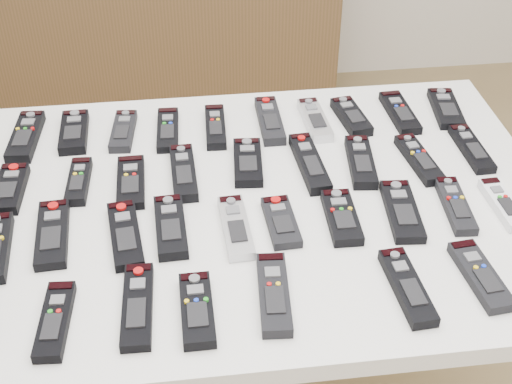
{
  "coord_description": "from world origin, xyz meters",
  "views": [
    {
      "loc": [
        -0.25,
        -1.1,
        1.7
      ],
      "look_at": [
        -0.1,
        0.06,
        0.8
      ],
      "focal_mm": 50.0,
      "sensor_mm": 36.0,
      "label": 1
    }
  ],
  "objects": [
    {
      "name": "remote_28",
      "position": [
        0.39,
        -0.03,
        0.79
      ],
      "size": [
        0.05,
        0.16,
        0.02
      ],
      "primitive_type": "cube",
      "rotation": [
        0.0,
        0.0,
        0.04
      ],
      "color": "silver",
      "rests_on": "table"
    },
    {
      "name": "remote_33",
      "position": [
        -0.11,
        -0.22,
        0.79
      ],
      "size": [
        0.07,
        0.19,
        0.02
      ],
      "primitive_type": "cube",
      "rotation": [
        0.0,
        0.0,
        -0.07
      ],
      "color": "black",
      "rests_on": "table"
    },
    {
      "name": "table",
      "position": [
        -0.1,
        0.06,
        0.72
      ],
      "size": [
        1.25,
        0.88,
        0.78
      ],
      "color": "white",
      "rests_on": "ground"
    },
    {
      "name": "remote_9",
      "position": [
        0.4,
        0.35,
        0.79
      ],
      "size": [
        0.08,
        0.17,
        0.02
      ],
      "primitive_type": "cube",
      "rotation": [
        0.0,
        0.0,
        -0.12
      ],
      "color": "black",
      "rests_on": "table"
    },
    {
      "name": "remote_21",
      "position": [
        -0.37,
        -0.03,
        0.79
      ],
      "size": [
        0.08,
        0.19,
        0.02
      ],
      "primitive_type": "cube",
      "rotation": [
        0.0,
        0.0,
        0.12
      ],
      "color": "black",
      "rests_on": "table"
    },
    {
      "name": "remote_31",
      "position": [
        -0.34,
        -0.22,
        0.79
      ],
      "size": [
        0.06,
        0.19,
        0.02
      ],
      "primitive_type": "cube",
      "rotation": [
        0.0,
        0.0,
        -0.03
      ],
      "color": "black",
      "rests_on": "table"
    },
    {
      "name": "remote_7",
      "position": [
        0.16,
        0.34,
        0.79
      ],
      "size": [
        0.07,
        0.16,
        0.02
      ],
      "primitive_type": "cube",
      "rotation": [
        0.0,
        0.0,
        0.14
      ],
      "color": "black",
      "rests_on": "table"
    },
    {
      "name": "remote_26",
      "position": [
        0.18,
        -0.03,
        0.79
      ],
      "size": [
        0.08,
        0.19,
        0.02
      ],
      "primitive_type": "cube",
      "rotation": [
        0.0,
        0.0,
        -0.09
      ],
      "color": "black",
      "rests_on": "table"
    },
    {
      "name": "sideboard",
      "position": [
        -0.32,
        1.78,
        0.38
      ],
      "size": [
        1.57,
        0.6,
        0.77
      ],
      "primitive_type": "cube",
      "rotation": [
        0.0,
        0.0,
        -0.15
      ],
      "color": "#4E3A1F",
      "rests_on": "ground"
    },
    {
      "name": "remote_10",
      "position": [
        -0.61,
        0.14,
        0.79
      ],
      "size": [
        0.06,
        0.16,
        0.02
      ],
      "primitive_type": "cube",
      "rotation": [
        0.0,
        0.0,
        -0.04
      ],
      "color": "black",
      "rests_on": "table"
    },
    {
      "name": "remote_2",
      "position": [
        -0.38,
        0.34,
        0.79
      ],
      "size": [
        0.06,
        0.16,
        0.02
      ],
      "primitive_type": "cube",
      "rotation": [
        0.0,
        0.0,
        -0.09
      ],
      "color": "black",
      "rests_on": "table"
    },
    {
      "name": "remote_11",
      "position": [
        -0.47,
        0.15,
        0.79
      ],
      "size": [
        0.05,
        0.15,
        0.02
      ],
      "primitive_type": "cube",
      "rotation": [
        0.0,
        0.0,
        -0.04
      ],
      "color": "black",
      "rests_on": "table"
    },
    {
      "name": "remote_3",
      "position": [
        -0.28,
        0.34,
        0.79
      ],
      "size": [
        0.06,
        0.17,
        0.02
      ],
      "primitive_type": "cube",
      "rotation": [
        0.0,
        0.0,
        -0.04
      ],
      "color": "black",
      "rests_on": "table"
    },
    {
      "name": "remote_20",
      "position": [
        -0.51,
        -0.01,
        0.79
      ],
      "size": [
        0.07,
        0.19,
        0.02
      ],
      "primitive_type": "cube",
      "rotation": [
        0.0,
        0.0,
        0.05
      ],
      "color": "black",
      "rests_on": "table"
    },
    {
      "name": "remote_8",
      "position": [
        0.29,
        0.34,
        0.79
      ],
      "size": [
        0.06,
        0.18,
        0.02
      ],
      "primitive_type": "cube",
      "rotation": [
        0.0,
        0.0,
        0.04
      ],
      "color": "black",
      "rests_on": "table"
    },
    {
      "name": "remote_35",
      "position": [
        0.27,
        -0.23,
        0.79
      ],
      "size": [
        0.07,
        0.18,
        0.02
      ],
      "primitive_type": "cube",
      "rotation": [
        0.0,
        0.0,
        0.09
      ],
      "color": "black",
      "rests_on": "table"
    },
    {
      "name": "remote_14",
      "position": [
        -0.11,
        0.18,
        0.79
      ],
      "size": [
        0.07,
        0.17,
        0.02
      ],
      "primitive_type": "cube",
      "rotation": [
        0.0,
        0.0,
        -0.08
      ],
      "color": "black",
      "rests_on": "table"
    },
    {
      "name": "remote_5",
      "position": [
        -0.03,
        0.34,
        0.79
      ],
      "size": [
        0.05,
        0.19,
        0.02
      ],
      "primitive_type": "cube",
      "rotation": [
        0.0,
        0.0,
        -0.0
      ],
      "color": "black",
      "rests_on": "table"
    },
    {
      "name": "remote_32",
      "position": [
        -0.24,
        -0.25,
        0.79
      ],
      "size": [
        0.06,
        0.16,
        0.02
      ],
      "primitive_type": "cube",
      "rotation": [
        0.0,
        0.0,
        0.01
      ],
      "color": "black",
      "rests_on": "table"
    },
    {
      "name": "remote_22",
      "position": [
        -0.28,
        -0.02,
        0.79
      ],
      "size": [
        0.06,
        0.18,
        0.02
      ],
      "primitive_type": "cube",
      "rotation": [
        0.0,
        0.0,
        0.04
      ],
      "color": "black",
      "rests_on": "table"
    },
    {
      "name": "remote_13",
      "position": [
        -0.25,
        0.16,
        0.79
      ],
      "size": [
        0.06,
        0.19,
        0.02
      ],
      "primitive_type": "cube",
      "rotation": [
        0.0,
        0.0,
        0.02
      ],
      "color": "black",
      "rests_on": "table"
    },
    {
      "name": "remote_1",
      "position": [
        -0.5,
        0.35,
        0.79
      ],
      "size": [
        0.06,
        0.16,
        0.02
      ],
      "primitive_type": "cube",
      "rotation": [
        0.0,
        0.0,
        0.02
      ],
      "color": "black",
      "rests_on": "table"
    },
    {
      "name": "remote_30",
      "position": [
        -0.48,
        -0.24,
        0.79
      ],
      "size": [
        0.06,
        0.17,
        0.02
      ],
      "primitive_type": "cube",
      "rotation": [
        0.0,
        0.0,
        -0.07
      ],
      "color": "black",
      "rests_on": "table"
    },
    {
      "name": "remote_16",
      "position": [
        0.14,
        0.15,
        0.79
      ],
      "size": [
        0.07,
        0.18,
        0.02
      ],
      "primitive_type": "cube",
      "rotation": [
        0.0,
        0.0,
        -0.11
      ],
      "color": "black",
      "rests_on": "table"
    },
    {
      "name": "remote_4",
      "position": [
        -0.17,
        0.33,
        0.79
      ],
      "size": [
        0.05,
        0.17,
        0.02
      ],
      "primitive_type": "cube",
      "rotation": [
        0.0,
        0.0,
        -0.04
      ],
      "color": "black",
      "rests_on": "table"
    },
    {
      "name": "remote_24",
      "position": [
        -0.06,
        -0.03,
        0.79
      ],
      "size": [
        0.06,
        0.15,
        0.02
      ],
      "primitive_type": "cube",
      "rotation": [
        0.0,
        0.0,
        0.05
      ],
      "color": "black",
      "rests_on": "table"
    },
    {
      "name": "remote_6",
      "position": [
        0.07,
        0.33,
        0.79
      ],
      "size": [
        0.06,
        0.17,
        0.02
      ],
      "primitive_type": "cube",
      "rotation": [
        0.0,
        0.0,
        0.05
      ],
      "color": "#B7B7BC",
      "rests_on": "table"
    },
    {
      "name": "remote_0",
      "position": [
        -0.61,
        0.34,
        0.79
      ],
      "size": [
        0.07,
        0.19,
        0.02
      ],
      "primitive_type": "cube",
      "rotation": [
        0.0,
        0.0,
        -0.07
      ],
      "color": "black",
      "rests_on": "table"
    },
    {
      "name": "remote_34",
      "position": [
        0.13,
        -0.24,
        0.79
      ],
      "size": [
        0.06,
        0.19,
        0.02
      ],
      "primitive_type": "cube",
      "rotation": [
        0.0,
        0.0,
        0.06
      ],
      "color": "black",
      "rests_on": "table"
    },
    {
      "name": "remote_25",
      "position": [
        0.06,
        -0.03,
        0.79
      ],
      "size": [
        0.06,
        0.16,
        0.02
      ],
      "primitive_type": "cube",
      "rotation": [
        0.0,
        0.0,
        -0.02
      ],
      "color": "black",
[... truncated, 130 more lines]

